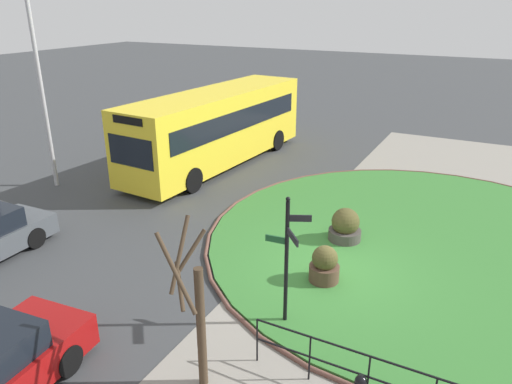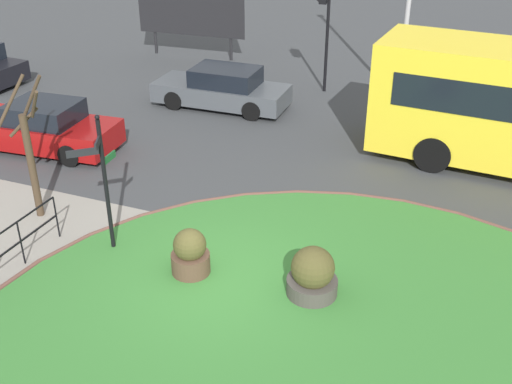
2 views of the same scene
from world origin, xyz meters
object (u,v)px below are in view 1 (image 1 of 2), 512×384
(planter_near_signpost, at_px, (324,267))
(street_tree_bare, at_px, (196,312))
(planter_kerbside, at_px, (345,228))
(signpost_directional, at_px, (287,255))
(bus_yellow, at_px, (217,126))
(lamppost_tall, at_px, (36,58))

(planter_near_signpost, xyz_separation_m, street_tree_bare, (-4.51, 0.91, 1.16))
(street_tree_bare, bearing_deg, planter_near_signpost, -11.37)
(planter_kerbside, xyz_separation_m, street_tree_bare, (-7.02, 0.67, 1.16))
(signpost_directional, height_order, bus_yellow, bus_yellow)
(lamppost_tall, relative_size, street_tree_bare, 2.76)
(lamppost_tall, distance_m, planter_near_signpost, 13.05)
(lamppost_tall, bearing_deg, planter_near_signpost, -99.26)
(bus_yellow, height_order, lamppost_tall, lamppost_tall)
(signpost_directional, distance_m, bus_yellow, 11.98)
(lamppost_tall, distance_m, planter_kerbside, 12.69)
(bus_yellow, xyz_separation_m, planter_kerbside, (-4.79, -7.49, -1.27))
(bus_yellow, distance_m, street_tree_bare, 13.63)
(signpost_directional, xyz_separation_m, bus_yellow, (9.32, 7.53, -0.02))
(signpost_directional, distance_m, lamppost_tall, 12.95)
(bus_yellow, bearing_deg, signpost_directional, 42.97)
(signpost_directional, bearing_deg, planter_kerbside, 0.53)
(planter_near_signpost, bearing_deg, signpost_directional, 174.59)
(bus_yellow, xyz_separation_m, planter_near_signpost, (-7.29, -7.72, -1.27))
(lamppost_tall, bearing_deg, signpost_directional, -108.59)
(planter_kerbside, bearing_deg, signpost_directional, -179.47)
(bus_yellow, bearing_deg, lamppost_tall, -35.33)
(bus_yellow, distance_m, planter_kerbside, 8.98)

